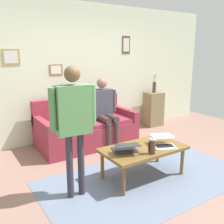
# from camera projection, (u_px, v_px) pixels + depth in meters

# --- Properties ---
(ground_plane) EXTENTS (7.68, 7.68, 0.00)m
(ground_plane) POSITION_uv_depth(u_px,v_px,m) (141.00, 177.00, 3.63)
(ground_plane) COLOR #8F6B5F
(area_rug) EXTENTS (2.93, 1.61, 0.01)m
(area_rug) POSITION_uv_depth(u_px,v_px,m) (147.00, 179.00, 3.58)
(area_rug) COLOR slate
(area_rug) RESTS_ON ground_plane
(back_wall) EXTENTS (7.04, 0.11, 2.70)m
(back_wall) POSITION_uv_depth(u_px,v_px,m) (74.00, 72.00, 5.11)
(back_wall) COLOR silver
(back_wall) RESTS_ON ground_plane
(couch) EXTENTS (1.81, 0.92, 0.88)m
(couch) POSITION_uv_depth(u_px,v_px,m) (86.00, 129.00, 4.86)
(couch) COLOR maroon
(couch) RESTS_ON ground_plane
(coffee_table) EXTENTS (1.18, 0.65, 0.44)m
(coffee_table) POSITION_uv_depth(u_px,v_px,m) (143.00, 150.00, 3.56)
(coffee_table) COLOR brown
(coffee_table) RESTS_ON ground_plane
(laptop_left) EXTENTS (0.44, 0.45, 0.14)m
(laptop_left) POSITION_uv_depth(u_px,v_px,m) (126.00, 148.00, 3.40)
(laptop_left) COLOR #28282D
(laptop_left) RESTS_ON coffee_table
(laptop_center) EXTENTS (0.41, 0.44, 0.13)m
(laptop_center) POSITION_uv_depth(u_px,v_px,m) (164.00, 143.00, 3.60)
(laptop_center) COLOR silver
(laptop_center) RESTS_ON coffee_table
(french_press) EXTENTS (0.11, 0.09, 0.23)m
(french_press) POSITION_uv_depth(u_px,v_px,m) (152.00, 146.00, 3.32)
(french_press) COLOR #4C3323
(french_press) RESTS_ON coffee_table
(side_shelf) EXTENTS (0.42, 0.32, 0.81)m
(side_shelf) POSITION_uv_depth(u_px,v_px,m) (153.00, 109.00, 6.08)
(side_shelf) COLOR olive
(side_shelf) RESTS_ON ground_plane
(flower_vase) EXTENTS (0.09, 0.08, 0.44)m
(flower_vase) POSITION_uv_depth(u_px,v_px,m) (154.00, 86.00, 5.95)
(flower_vase) COLOR brown
(flower_vase) RESTS_ON side_shelf
(person_standing) EXTENTS (0.57, 0.21, 1.61)m
(person_standing) POSITION_uv_depth(u_px,v_px,m) (74.00, 116.00, 2.94)
(person_standing) COLOR #322F3B
(person_standing) RESTS_ON ground_plane
(person_seated) EXTENTS (0.55, 0.51, 1.28)m
(person_seated) POSITION_uv_depth(u_px,v_px,m) (104.00, 108.00, 4.72)
(person_seated) COLOR #433231
(person_seated) RESTS_ON ground_plane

